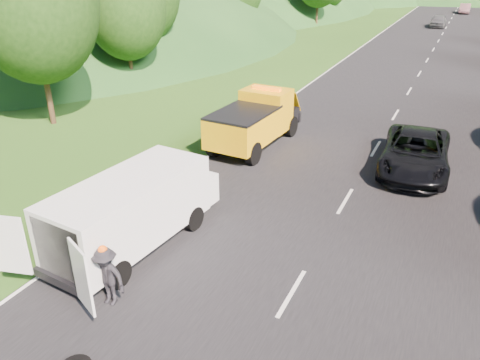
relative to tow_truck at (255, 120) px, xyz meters
The scene contains 13 objects.
ground 8.45m from the tow_truck, 72.47° to the right, with size 320.00×320.00×0.00m, color #38661E.
road_surface 32.53m from the tow_truck, 80.23° to the left, with size 14.00×200.00×0.02m, color black.
tree_line_left 54.60m from the tow_truck, 107.58° to the left, with size 14.00×140.00×14.00m, color #2A4D16, non-canonical shape.
tow_truck is the anchor object (origin of this frame).
white_van 9.81m from the tow_truck, 88.84° to the right, with size 3.70×6.99×2.41m.
woman 7.69m from the tow_truck, 90.67° to the right, with size 0.60×0.44×1.64m, color white.
child 9.28m from the tow_truck, 92.25° to the right, with size 0.53×0.41×1.09m, color tan.
worker 12.57m from the tow_truck, 84.29° to the right, with size 1.11×0.64×1.72m, color black.
suitcase 7.01m from the tow_truck, 103.42° to the right, with size 0.39×0.21×0.62m, color #5B5D46.
passing_suv 7.57m from the tow_truck, ahead, with size 2.73×5.93×1.65m, color black.
dist_car_a 50.24m from the tow_truck, 84.94° to the left, with size 1.85×4.60×1.57m, color #4A4B4E.
dist_car_b 70.42m from the tow_truck, 84.34° to the left, with size 1.61×4.61×1.52m, color brown.
dist_car_c 89.64m from the tow_truck, 85.52° to the left, with size 1.91×4.71×1.37m, color #8E5047.
Camera 1 is at (6.16, -11.94, 8.42)m, focal length 35.00 mm.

